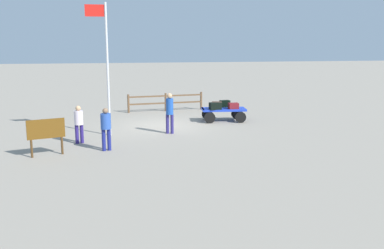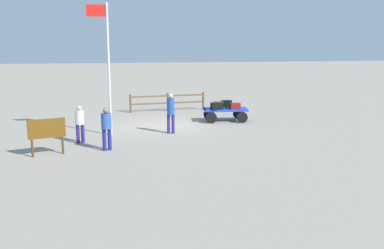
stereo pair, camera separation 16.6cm
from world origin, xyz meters
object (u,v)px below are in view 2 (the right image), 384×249
flagpole (107,61)px  worker_lead (106,125)px  worker_supervisor (80,121)px  signboard (47,131)px  suitcase_olive (235,106)px  luggage_cart (225,112)px  suitcase_dark (217,106)px  suitcase_grey (227,104)px  suitcase_tan (218,105)px  worker_trailing (171,110)px

flagpole → worker_lead: bearing=89.5°
worker_supervisor → signboard: size_ratio=1.14×
suitcase_olive → signboard: 9.73m
suitcase_olive → signboard: bearing=32.3°
luggage_cart → worker_supervisor: 7.71m
suitcase_dark → worker_lead: worker_lead is taller
luggage_cart → suitcase_grey: size_ratio=4.22×
suitcase_tan → suitcase_olive: suitcase_tan is taller
worker_lead → worker_supervisor: size_ratio=1.06×
worker_supervisor → suitcase_tan: bearing=-150.7°
flagpole → suitcase_tan: bearing=-156.4°
suitcase_grey → flagpole: flagpole is taller
worker_trailing → worker_supervisor: bearing=17.3°
luggage_cart → suitcase_dark: 0.65m
luggage_cart → worker_lead: (5.71, 5.03, 0.47)m
suitcase_grey → worker_supervisor: (6.98, 4.09, 0.05)m
luggage_cart → suitcase_tan: 0.49m
suitcase_grey → suitcase_olive: 0.72m
suitcase_dark → signboard: bearing=35.2°
worker_trailing → suitcase_dark: bearing=-139.3°
worker_trailing → suitcase_tan: bearing=-137.7°
suitcase_dark → worker_trailing: 3.37m
worker_lead → signboard: bearing=10.9°
worker_supervisor → suitcase_grey: bearing=-149.6°
worker_supervisor → signboard: bearing=61.3°
worker_trailing → worker_supervisor: size_ratio=1.18×
worker_trailing → luggage_cart: bearing=-140.8°
worker_trailing → flagpole: size_ratio=0.32×
luggage_cart → signboard: signboard is taller
worker_lead → worker_supervisor: bearing=-52.1°
flagpole → suitcase_olive: bearing=-160.8°
worker_trailing → suitcase_grey: bearing=-137.8°
worker_supervisor → suitcase_dark: bearing=-151.9°
worker_lead → suitcase_grey: bearing=-137.2°
luggage_cart → worker_trailing: (3.03, 2.47, 0.55)m
luggage_cart → suitcase_grey: 0.60m
suitcase_tan → suitcase_dark: size_ratio=0.94×
luggage_cart → signboard: size_ratio=1.73×
suitcase_grey → suitcase_olive: bearing=112.3°
suitcase_grey → suitcase_olive: suitcase_grey is taller
suitcase_olive → signboard: size_ratio=0.37×
worker_trailing → worker_supervisor: 3.94m
suitcase_tan → suitcase_olive: 0.83m
luggage_cart → suitcase_olive: (-0.47, 0.22, 0.32)m
signboard → worker_supervisor: bearing=-118.7°
worker_lead → worker_trailing: (-2.68, -2.55, 0.08)m
worker_lead → flagpole: size_ratio=0.29×
suitcase_tan → worker_lead: size_ratio=0.35×
luggage_cart → worker_trailing: size_ratio=1.28×
worker_supervisor → worker_lead: bearing=127.9°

